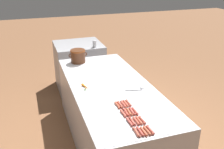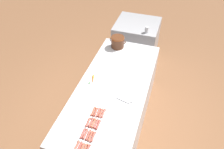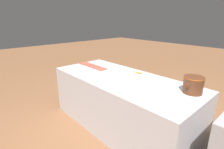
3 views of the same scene
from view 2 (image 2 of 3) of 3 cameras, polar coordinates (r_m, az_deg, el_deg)
ground_plane at (r=4.00m, az=0.23°, el=-11.69°), size 20.00×20.00×0.00m
griddle_counter at (r=3.67m, az=0.25°, el=-7.71°), size 1.03×2.43×0.86m
back_cabinet at (r=5.01m, az=6.14°, el=8.30°), size 0.90×0.84×0.92m
hot_dog_0 at (r=2.75m, az=-9.05°, el=-17.59°), size 0.04×0.15×0.03m
hot_dog_1 at (r=2.83m, az=-7.44°, el=-14.67°), size 0.03×0.15×0.03m
hot_dog_2 at (r=2.92m, az=-6.12°, el=-11.99°), size 0.03×0.15×0.03m
hot_dog_3 at (r=3.02m, az=-4.77°, el=-9.35°), size 0.03×0.15×0.03m
hot_dog_4 at (r=2.74m, az=-8.31°, el=-17.87°), size 0.03×0.15×0.03m
hot_dog_5 at (r=2.83m, az=-6.80°, el=-14.83°), size 0.03×0.15×0.03m
hot_dog_6 at (r=2.92m, az=-5.36°, el=-12.08°), size 0.04×0.15×0.03m
hot_dog_7 at (r=3.01m, az=-4.19°, el=-9.51°), size 0.03×0.15×0.03m
hot_dog_8 at (r=2.73m, az=-7.75°, el=-18.22°), size 0.03×0.15×0.03m
hot_dog_9 at (r=2.81m, az=-6.09°, el=-15.12°), size 0.03×0.15×0.03m
hot_dog_10 at (r=2.91m, az=-4.77°, el=-12.25°), size 0.04×0.15×0.03m
hot_dog_11 at (r=3.01m, az=-3.46°, el=-9.63°), size 0.03×0.15×0.03m
hot_dog_12 at (r=2.72m, az=-6.94°, el=-18.42°), size 0.03×0.15×0.03m
hot_dog_13 at (r=2.80m, az=-5.48°, el=-15.34°), size 0.03×0.15×0.03m
hot_dog_14 at (r=2.90m, az=-4.06°, el=-12.43°), size 0.03×0.15×0.03m
hot_dog_15 at (r=3.00m, az=-2.88°, el=-9.73°), size 0.03×0.15×0.03m
hot_dog_17 at (r=2.80m, az=-4.88°, el=-15.57°), size 0.03×0.15×0.03m
hot_dog_18 at (r=2.89m, az=-3.52°, el=-12.67°), size 0.03×0.15×0.03m
hot_dog_19 at (r=2.99m, az=-2.26°, el=-9.89°), size 0.03×0.15×0.03m
bean_pot at (r=4.06m, az=1.44°, el=8.44°), size 0.30×0.24×0.21m
serving_spoon at (r=3.14m, az=4.47°, el=-6.78°), size 0.27×0.11×0.02m
carrot at (r=3.43m, az=-4.95°, el=-1.35°), size 0.08×0.18×0.03m
soda_can at (r=4.45m, az=8.83°, el=11.23°), size 0.07×0.07×0.12m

